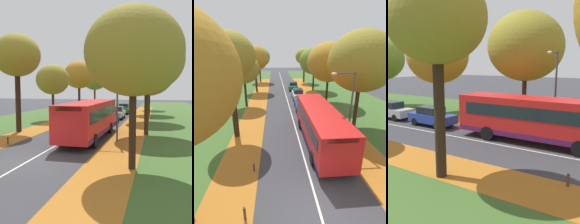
# 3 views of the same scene
# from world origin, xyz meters

# --- Properties ---
(leaf_litter_left) EXTENTS (2.80, 60.00, 0.00)m
(leaf_litter_left) POSITION_xyz_m (-4.60, 14.00, 0.01)
(leaf_litter_left) COLOR #B26B23
(leaf_litter_left) RESTS_ON grass_verge_left
(grass_verge_right) EXTENTS (12.00, 90.00, 0.01)m
(grass_verge_right) POSITION_xyz_m (9.20, 20.00, 0.00)
(grass_verge_right) COLOR #3D6028
(grass_verge_right) RESTS_ON ground
(leaf_litter_right) EXTENTS (2.80, 60.00, 0.00)m
(leaf_litter_right) POSITION_xyz_m (4.60, 14.00, 0.01)
(leaf_litter_right) COLOR #B26B23
(leaf_litter_right) RESTS_ON grass_verge_right
(road_centre_line) EXTENTS (0.12, 80.00, 0.01)m
(road_centre_line) POSITION_xyz_m (0.00, 20.00, 0.00)
(road_centre_line) COLOR silver
(road_centre_line) RESTS_ON ground
(tree_left_near) EXTENTS (4.30, 4.30, 9.00)m
(tree_left_near) POSITION_xyz_m (-5.59, 8.92, 6.98)
(tree_left_near) COLOR black
(tree_left_near) RESTS_ON ground
(tree_right_near) EXTENTS (6.22, 6.22, 9.32)m
(tree_right_near) POSITION_xyz_m (6.06, 9.96, 6.51)
(tree_right_near) COLOR #382619
(tree_right_near) RESTS_ON ground
(tree_right_mid) EXTENTS (6.19, 6.19, 8.72)m
(tree_right_mid) POSITION_xyz_m (5.85, 19.26, 5.92)
(tree_right_mid) COLOR black
(tree_right_mid) RESTS_ON ground
(bollard_third) EXTENTS (0.12, 0.12, 0.57)m
(bollard_third) POSITION_xyz_m (-3.50, 3.67, 0.28)
(bollard_third) COLOR #4C3823
(bollard_third) RESTS_ON ground
(streetlamp_right) EXTENTS (1.89, 0.28, 6.00)m
(streetlamp_right) POSITION_xyz_m (3.67, 6.69, 3.74)
(streetlamp_right) COLOR #47474C
(streetlamp_right) RESTS_ON ground
(bus) EXTENTS (2.70, 10.41, 2.98)m
(bus) POSITION_xyz_m (1.66, 7.28, 1.70)
(bus) COLOR red
(bus) RESTS_ON ground
(car_blue_lead) EXTENTS (1.93, 4.27, 1.62)m
(car_blue_lead) POSITION_xyz_m (1.58, 16.27, 0.81)
(car_blue_lead) COLOR #233D9E
(car_blue_lead) RESTS_ON ground
(car_silver_following) EXTENTS (1.82, 4.22, 1.62)m
(car_silver_following) POSITION_xyz_m (1.78, 21.58, 0.81)
(car_silver_following) COLOR #B7BABF
(car_silver_following) RESTS_ON ground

